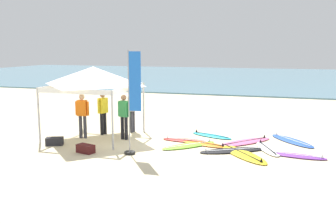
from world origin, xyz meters
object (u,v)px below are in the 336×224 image
at_px(surfboard_orange, 203,144).
at_px(surfboard_purple, 297,156).
at_px(surfboard_red, 187,140).
at_px(person_grey, 132,108).
at_px(canopy_tent, 93,76).
at_px(person_yellow, 103,110).
at_px(surfboard_blue, 292,141).
at_px(surfboard_pink, 245,142).
at_px(surfboard_white, 268,149).
at_px(person_green, 124,114).
at_px(surfboard_cyan, 211,136).
at_px(person_orange, 82,113).
at_px(gear_bag_near_tent, 86,149).
at_px(surfboard_black, 233,150).
at_px(banner_flag, 132,107).
at_px(surfboard_lime, 189,145).
at_px(gear_bag_by_pole, 55,141).
at_px(surfboard_yellow, 243,154).

bearing_deg(surfboard_orange, surfboard_purple, -10.87).
bearing_deg(surfboard_red, person_grey, 160.92).
height_order(canopy_tent, person_yellow, canopy_tent).
height_order(surfboard_blue, surfboard_pink, same).
height_order(surfboard_purple, surfboard_orange, same).
xyz_separation_m(surfboard_red, surfboard_white, (2.95, -0.33, -0.00)).
bearing_deg(person_yellow, person_green, -24.33).
bearing_deg(surfboard_orange, surfboard_white, -0.73).
relative_size(surfboard_cyan, person_orange, 1.08).
height_order(surfboard_cyan, person_green, person_green).
bearing_deg(surfboard_orange, gear_bag_near_tent, -147.09).
bearing_deg(surfboard_black, banner_flag, -156.25).
distance_m(surfboard_blue, person_orange, 7.98).
height_order(surfboard_purple, person_orange, person_orange).
bearing_deg(surfboard_blue, surfboard_pink, -156.81).
bearing_deg(surfboard_white, person_grey, 167.56).
relative_size(surfboard_black, person_green, 1.37).
relative_size(surfboard_white, person_green, 1.15).
xyz_separation_m(surfboard_white, banner_flag, (-4.19, -1.91, 1.54)).
bearing_deg(surfboard_white, gear_bag_near_tent, -158.87).
height_order(surfboard_red, surfboard_orange, same).
xyz_separation_m(surfboard_lime, surfboard_pink, (1.84, 1.12, -0.00)).
distance_m(person_green, banner_flag, 2.23).
bearing_deg(surfboard_black, surfboard_red, 154.22).
relative_size(surfboard_cyan, person_yellow, 1.08).
relative_size(surfboard_lime, gear_bag_by_pole, 3.37).
bearing_deg(person_grey, surfboard_purple, -15.61).
height_order(surfboard_lime, surfboard_black, same).
bearing_deg(surfboard_lime, surfboard_cyan, 75.34).
distance_m(surfboard_red, gear_bag_by_pole, 4.82).
xyz_separation_m(canopy_tent, person_orange, (-0.38, -0.27, -1.40)).
height_order(surfboard_orange, person_yellow, person_yellow).
bearing_deg(person_grey, person_orange, -131.50).
xyz_separation_m(canopy_tent, person_yellow, (0.09, 0.54, -1.40)).
height_order(surfboard_purple, gear_bag_by_pole, gear_bag_by_pole).
height_order(surfboard_cyan, banner_flag, banner_flag).
height_order(surfboard_pink, person_green, person_green).
height_order(surfboard_orange, gear_bag_by_pole, gear_bag_by_pole).
xyz_separation_m(surfboard_cyan, gear_bag_by_pole, (-5.11, -3.03, 0.10)).
bearing_deg(person_orange, surfboard_orange, 4.88).
height_order(person_grey, person_orange, same).
bearing_deg(banner_flag, gear_bag_near_tent, -168.61).
bearing_deg(banner_flag, surfboard_blue, 34.20).
bearing_deg(gear_bag_near_tent, surfboard_yellow, 14.51).
xyz_separation_m(person_grey, banner_flag, (1.33, -3.13, 0.59)).
height_order(surfboard_lime, person_yellow, person_yellow).
bearing_deg(person_yellow, surfboard_lime, -11.92).
relative_size(surfboard_cyan, surfboard_orange, 0.91).
distance_m(surfboard_white, banner_flag, 4.85).
bearing_deg(person_orange, gear_bag_by_pole, -108.60).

